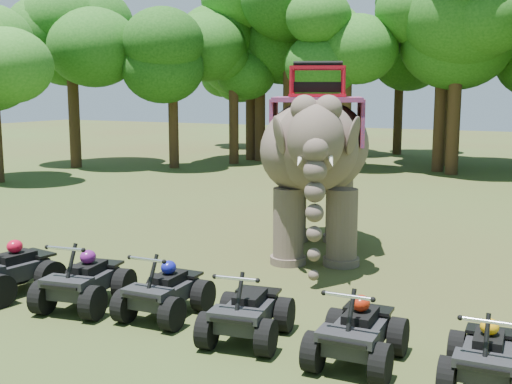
% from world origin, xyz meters
% --- Properties ---
extents(ground, '(110.00, 110.00, 0.00)m').
position_xyz_m(ground, '(0.00, 0.00, 0.00)').
color(ground, '#47381E').
rests_on(ground, ground).
extents(elephant, '(4.29, 6.13, 4.72)m').
position_xyz_m(elephant, '(0.31, 3.93, 2.36)').
color(elephant, '#4E4138').
rests_on(elephant, ground).
extents(atv_0, '(1.57, 1.98, 1.34)m').
position_xyz_m(atv_0, '(-3.94, -1.95, 0.67)').
color(atv_0, black).
rests_on(atv_0, ground).
extents(atv_1, '(1.55, 1.94, 1.30)m').
position_xyz_m(atv_1, '(-2.08, -1.86, 0.65)').
color(atv_1, black).
rests_on(atv_1, ground).
extents(atv_2, '(1.26, 1.69, 1.23)m').
position_xyz_m(atv_2, '(-0.44, -1.63, 0.61)').
color(atv_2, black).
rests_on(atv_2, ground).
extents(atv_3, '(1.44, 1.81, 1.23)m').
position_xyz_m(atv_3, '(1.39, -1.93, 0.61)').
color(atv_3, black).
rests_on(atv_3, ground).
extents(atv_4, '(1.27, 1.71, 1.24)m').
position_xyz_m(atv_4, '(3.28, -2.01, 0.62)').
color(atv_4, black).
rests_on(atv_4, ground).
extents(atv_5, '(1.19, 1.60, 1.15)m').
position_xyz_m(atv_5, '(5.11, -1.98, 0.58)').
color(atv_5, black).
rests_on(atv_5, ground).
extents(tree_0, '(6.51, 6.51, 9.30)m').
position_xyz_m(tree_0, '(0.00, 21.56, 4.65)').
color(tree_0, '#195114').
rests_on(tree_0, ground).
extents(tree_23, '(6.26, 6.26, 8.95)m').
position_xyz_m(tree_23, '(-17.26, 14.85, 4.47)').
color(tree_23, '#195114').
rests_on(tree_23, ground).
extents(tree_24, '(4.86, 4.86, 6.95)m').
position_xyz_m(tree_24, '(-12.56, 16.96, 3.47)').
color(tree_24, '#195114').
rests_on(tree_24, ground).
extents(tree_25, '(6.79, 6.79, 9.70)m').
position_xyz_m(tree_25, '(-10.04, 21.98, 4.85)').
color(tree_25, '#195114').
rests_on(tree_25, ground).
extents(tree_26, '(5.50, 5.50, 7.86)m').
position_xyz_m(tree_26, '(-4.17, 19.58, 3.93)').
color(tree_26, '#195114').
rests_on(tree_26, ground).
extents(tree_29, '(5.42, 5.42, 7.74)m').
position_xyz_m(tree_29, '(-10.74, 22.15, 3.87)').
color(tree_29, '#195114').
rests_on(tree_29, ground).
extents(tree_30, '(5.71, 5.71, 8.16)m').
position_xyz_m(tree_30, '(-3.92, 29.08, 4.08)').
color(tree_30, '#195114').
rests_on(tree_30, ground).
extents(tree_31, '(4.96, 4.96, 7.09)m').
position_xyz_m(tree_31, '(-9.29, 28.91, 3.55)').
color(tree_31, '#195114').
rests_on(tree_31, ground).
extents(tree_32, '(7.08, 7.08, 10.11)m').
position_xyz_m(tree_32, '(0.82, 20.68, 5.05)').
color(tree_32, '#195114').
rests_on(tree_32, ground).
extents(tree_33, '(6.23, 6.23, 8.90)m').
position_xyz_m(tree_33, '(-8.36, 27.34, 4.45)').
color(tree_33, '#195114').
rests_on(tree_33, ground).
extents(tree_35, '(6.54, 6.54, 9.35)m').
position_xyz_m(tree_35, '(-7.96, 21.20, 4.67)').
color(tree_35, '#195114').
rests_on(tree_35, ground).
extents(tree_36, '(4.99, 4.99, 7.13)m').
position_xyz_m(tree_36, '(-15.29, 28.64, 3.57)').
color(tree_36, '#195114').
rests_on(tree_36, ground).
extents(tree_37, '(7.01, 7.01, 10.02)m').
position_xyz_m(tree_37, '(0.08, 24.39, 5.01)').
color(tree_37, '#195114').
rests_on(tree_37, ground).
extents(tree_38, '(5.20, 5.20, 7.42)m').
position_xyz_m(tree_38, '(-10.68, 20.03, 3.71)').
color(tree_38, '#195114').
rests_on(tree_38, ground).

